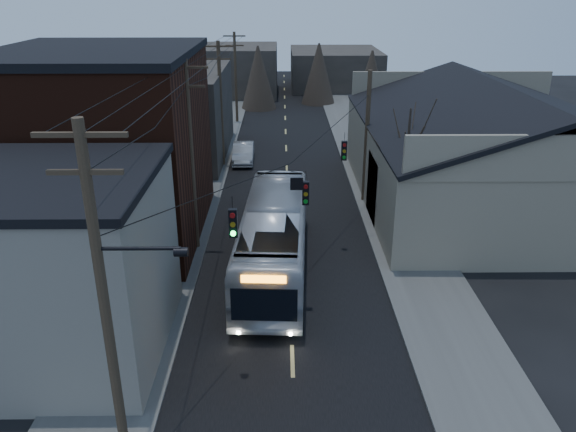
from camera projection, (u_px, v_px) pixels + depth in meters
road_surface at (287, 177)px, 41.69m from camera, size 9.00×110.00×0.02m
sidewalk_left at (200, 177)px, 41.61m from camera, size 4.00×110.00×0.12m
sidewalk_right at (374, 176)px, 41.74m from camera, size 4.00×110.00×0.12m
building_clapboard at (51, 269)px, 20.86m from camera, size 8.00×8.00×7.00m
building_brick at (105, 149)px, 30.44m from camera, size 10.00×12.00×10.00m
building_left_far at (170, 114)px, 45.81m from camera, size 9.00×14.00×7.00m
warehouse at (489, 162)px, 36.18m from camera, size 16.16×20.60×7.73m
building_far_left at (238, 70)px, 72.83m from camera, size 10.00×12.00×6.00m
building_far_right at (335, 68)px, 77.77m from camera, size 12.00×14.00×5.00m
bare_tree at (405, 173)px, 31.15m from camera, size 0.40×0.40×7.20m
utility_lines at (237, 131)px, 34.36m from camera, size 11.24×45.28×10.50m
bus at (274, 238)px, 27.48m from camera, size 3.64×12.93×3.56m
parked_car at (243, 153)px, 45.02m from camera, size 1.70×4.64×1.52m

